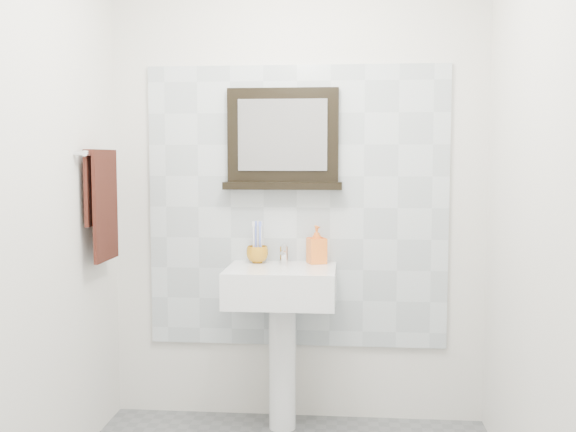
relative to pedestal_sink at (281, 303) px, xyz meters
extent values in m
cube|color=silver|center=(0.06, 0.23, 0.57)|extent=(2.00, 0.01, 2.50)
cube|color=silver|center=(0.06, -1.97, 0.57)|extent=(2.00, 0.01, 2.50)
cube|color=silver|center=(-0.94, -0.87, 0.57)|extent=(0.01, 2.20, 2.50)
cube|color=silver|center=(1.06, -0.87, 0.57)|extent=(0.01, 2.20, 2.50)
cube|color=silver|center=(0.06, 0.21, 0.47)|extent=(1.60, 0.02, 1.50)
cylinder|color=white|center=(0.00, 0.05, -0.34)|extent=(0.14, 0.14, 0.68)
cube|color=white|center=(0.00, -0.01, 0.09)|extent=(0.55, 0.44, 0.18)
cylinder|color=silver|center=(0.00, -0.03, 0.17)|extent=(0.32, 0.32, 0.02)
cylinder|color=#4C4C4F|center=(0.00, -0.03, 0.18)|extent=(0.04, 0.04, 0.00)
cylinder|color=silver|center=(0.00, 0.14, 0.23)|extent=(0.04, 0.04, 0.09)
cylinder|color=silver|center=(0.00, 0.09, 0.25)|extent=(0.02, 0.10, 0.02)
cube|color=silver|center=(0.00, 0.15, 0.28)|extent=(0.02, 0.07, 0.01)
imported|color=#B77615|center=(-0.14, 0.13, 0.23)|extent=(0.13, 0.13, 0.09)
cylinder|color=white|center=(-0.16, 0.12, 0.29)|extent=(0.01, 0.01, 0.19)
cube|color=white|center=(-0.16, 0.12, 0.39)|extent=(0.01, 0.01, 0.03)
cylinder|color=#6A7FF3|center=(-0.12, 0.12, 0.29)|extent=(0.01, 0.01, 0.19)
cube|color=#6A7FF3|center=(-0.12, 0.12, 0.39)|extent=(0.01, 0.01, 0.03)
cylinder|color=white|center=(-0.14, 0.15, 0.29)|extent=(0.01, 0.01, 0.19)
cube|color=white|center=(-0.14, 0.15, 0.39)|extent=(0.01, 0.01, 0.03)
cylinder|color=#6A7FF3|center=(-0.15, 0.14, 0.29)|extent=(0.01, 0.01, 0.19)
cube|color=#6A7FF3|center=(-0.15, 0.14, 0.39)|extent=(0.01, 0.01, 0.03)
cylinder|color=white|center=(-0.12, 0.14, 0.29)|extent=(0.01, 0.01, 0.19)
cube|color=white|center=(-0.12, 0.14, 0.39)|extent=(0.01, 0.01, 0.03)
imported|color=#FF4D1E|center=(0.17, 0.14, 0.28)|extent=(0.12, 0.12, 0.20)
cube|color=black|center=(-0.01, 0.19, 0.86)|extent=(0.59, 0.06, 0.49)
cube|color=#99999E|center=(-0.01, 0.16, 0.86)|extent=(0.47, 0.01, 0.37)
cube|color=black|center=(-0.01, 0.17, 0.59)|extent=(0.63, 0.11, 0.04)
cylinder|color=silver|center=(-0.88, -0.13, 0.76)|extent=(0.03, 0.40, 0.03)
cylinder|color=silver|center=(-0.91, -0.32, 0.76)|extent=(0.05, 0.02, 0.02)
cylinder|color=silver|center=(-0.91, 0.06, 0.76)|extent=(0.05, 0.02, 0.02)
cube|color=black|center=(-0.86, -0.13, 0.49)|extent=(0.02, 0.30, 0.52)
cube|color=black|center=(-0.90, -0.13, 0.58)|extent=(0.02, 0.30, 0.34)
cube|color=black|center=(-0.88, -0.13, 0.76)|extent=(0.06, 0.30, 0.03)
camera|label=1|loc=(0.33, -3.36, 0.74)|focal=42.00mm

